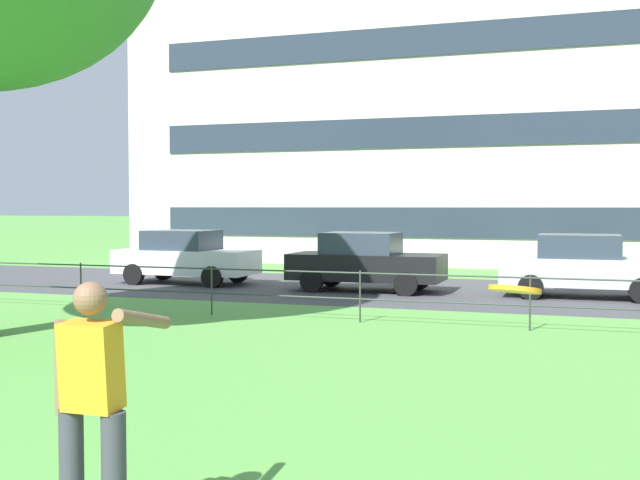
{
  "coord_description": "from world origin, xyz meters",
  "views": [
    {
      "loc": [
        2.46,
        -1.18,
        2.23
      ],
      "look_at": [
        -0.68,
        8.11,
        1.8
      ],
      "focal_mm": 43.79,
      "sensor_mm": 36.0,
      "label": 1
    }
  ],
  "objects_px": {
    "person_thrower": "(93,405)",
    "car_black_far_right": "(365,261)",
    "frisbee": "(515,289)",
    "car_silver_far_left": "(584,266)",
    "car_white_center": "(185,257)",
    "apartment_building_background": "(450,104)"
  },
  "relations": [
    {
      "from": "apartment_building_background",
      "to": "car_black_far_right",
      "type": "bearing_deg",
      "value": -89.01
    },
    {
      "from": "person_thrower",
      "to": "car_silver_far_left",
      "type": "distance_m",
      "value": 16.01
    },
    {
      "from": "car_white_center",
      "to": "car_silver_far_left",
      "type": "xyz_separation_m",
      "value": [
        10.86,
        0.04,
        0.0
      ]
    },
    {
      "from": "frisbee",
      "to": "car_silver_far_left",
      "type": "bearing_deg",
      "value": 88.69
    },
    {
      "from": "frisbee",
      "to": "apartment_building_background",
      "type": "bearing_deg",
      "value": 99.92
    },
    {
      "from": "car_white_center",
      "to": "car_silver_far_left",
      "type": "bearing_deg",
      "value": 0.2
    },
    {
      "from": "person_thrower",
      "to": "car_black_far_right",
      "type": "relative_size",
      "value": 0.44
    },
    {
      "from": "car_black_far_right",
      "to": "apartment_building_background",
      "type": "relative_size",
      "value": 0.16
    },
    {
      "from": "frisbee",
      "to": "apartment_building_background",
      "type": "distance_m",
      "value": 31.42
    },
    {
      "from": "frisbee",
      "to": "car_black_far_right",
      "type": "height_order",
      "value": "frisbee"
    },
    {
      "from": "car_silver_far_left",
      "to": "apartment_building_background",
      "type": "relative_size",
      "value": 0.16
    },
    {
      "from": "frisbee",
      "to": "car_black_far_right",
      "type": "distance_m",
      "value": 16.42
    },
    {
      "from": "frisbee",
      "to": "car_silver_far_left",
      "type": "relative_size",
      "value": 0.08
    },
    {
      "from": "frisbee",
      "to": "car_white_center",
      "type": "distance_m",
      "value": 19.0
    },
    {
      "from": "car_black_far_right",
      "to": "apartment_building_background",
      "type": "bearing_deg",
      "value": 90.99
    },
    {
      "from": "frisbee",
      "to": "car_white_center",
      "type": "relative_size",
      "value": 0.08
    },
    {
      "from": "person_thrower",
      "to": "frisbee",
      "type": "distance_m",
      "value": 2.8
    },
    {
      "from": "person_thrower",
      "to": "frisbee",
      "type": "height_order",
      "value": "frisbee"
    },
    {
      "from": "car_black_far_right",
      "to": "car_silver_far_left",
      "type": "xyz_separation_m",
      "value": [
        5.45,
        0.25,
        0.0
      ]
    },
    {
      "from": "car_white_center",
      "to": "car_black_far_right",
      "type": "xyz_separation_m",
      "value": [
        5.42,
        -0.21,
        0.0
      ]
    },
    {
      "from": "person_thrower",
      "to": "car_silver_far_left",
      "type": "bearing_deg",
      "value": 79.1
    },
    {
      "from": "car_white_center",
      "to": "apartment_building_background",
      "type": "height_order",
      "value": "apartment_building_background"
    }
  ]
}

